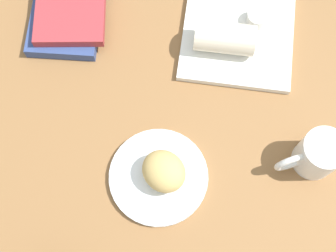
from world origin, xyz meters
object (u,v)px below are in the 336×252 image
at_px(book_stack, 68,14).
at_px(second_mug, 317,154).
at_px(square_plate, 237,36).
at_px(scone_pastry, 164,171).
at_px(breakfast_wrap, 225,38).
at_px(round_plate, 159,177).
at_px(sauce_cup, 258,18).

height_order(book_stack, second_mug, second_mug).
distance_m(square_plate, second_mug, 0.32).
height_order(scone_pastry, breakfast_wrap, breakfast_wrap).
height_order(round_plate, square_plate, square_plate).
relative_size(round_plate, second_mug, 1.52).
distance_m(scone_pastry, book_stack, 0.43).
bearing_deg(book_stack, breakfast_wrap, 81.65).
height_order(scone_pastry, sauce_cup, scone_pastry).
relative_size(round_plate, book_stack, 0.97).
relative_size(scone_pastry, second_mug, 0.69).
height_order(square_plate, breakfast_wrap, breakfast_wrap).
xyz_separation_m(round_plate, square_plate, (-0.33, 0.15, 0.00)).
bearing_deg(sauce_cup, book_stack, -87.94).
distance_m(round_plate, scone_pastry, 0.04).
xyz_separation_m(round_plate, breakfast_wrap, (-0.30, 0.12, 0.04)).
xyz_separation_m(square_plate, second_mug, (0.28, 0.16, 0.04)).
bearing_deg(breakfast_wrap, round_plate, 161.79).
bearing_deg(round_plate, sauce_cup, 152.35).
bearing_deg(breakfast_wrap, square_plate, -44.46).
bearing_deg(square_plate, breakfast_wrap, -47.85).
height_order(breakfast_wrap, book_stack, breakfast_wrap).
bearing_deg(sauce_cup, scone_pastry, -26.53).
relative_size(scone_pastry, breakfast_wrap, 0.70).
distance_m(square_plate, book_stack, 0.38).
bearing_deg(scone_pastry, book_stack, -145.50).
bearing_deg(book_stack, square_plate, 86.75).
xyz_separation_m(book_stack, second_mug, (0.30, 0.54, 0.02)).
height_order(round_plate, second_mug, second_mug).
bearing_deg(breakfast_wrap, scone_pastry, 163.38).
xyz_separation_m(scone_pastry, book_stack, (-0.35, -0.24, -0.02)).
distance_m(scone_pastry, square_plate, 0.36).
relative_size(round_plate, breakfast_wrap, 1.55).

